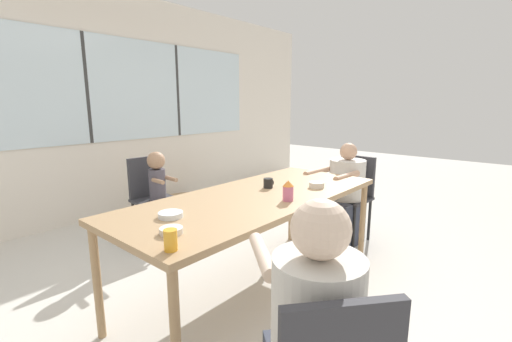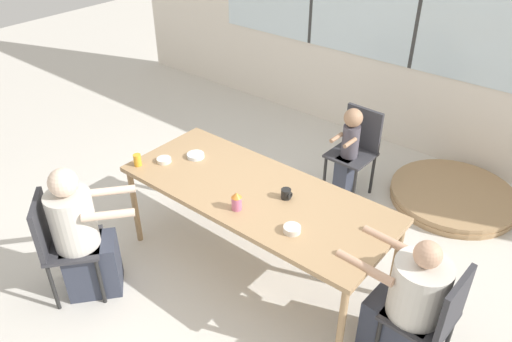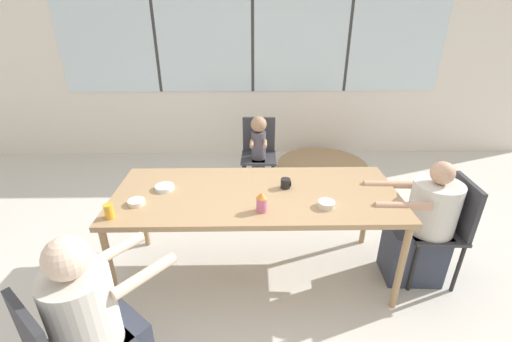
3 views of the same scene
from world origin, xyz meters
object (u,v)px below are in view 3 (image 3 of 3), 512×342
at_px(chair_for_toddler, 259,148).
at_px(folded_table_stack, 322,168).
at_px(bowl_cereal, 165,187).
at_px(person_toddler, 259,157).
at_px(sippy_cup, 262,202).
at_px(person_man_blue_shirt, 97,333).
at_px(juice_glass, 109,211).
at_px(coffee_mug, 286,183).
at_px(person_woman_green_shirt, 422,230).
at_px(bowl_fruit, 136,202).
at_px(bowl_white_shallow, 326,204).
at_px(chair_for_woman_green_shirt, 447,222).

relative_size(chair_for_toddler, folded_table_stack, 0.74).
bearing_deg(bowl_cereal, person_toddler, 59.33).
bearing_deg(sippy_cup, person_man_blue_shirt, -139.85).
xyz_separation_m(chair_for_toddler, folded_table_stack, (0.88, 0.46, -0.48)).
height_order(person_toddler, juice_glass, person_toddler).
xyz_separation_m(person_toddler, coffee_mug, (0.18, -1.26, 0.32)).
xyz_separation_m(chair_for_toddler, person_toddler, (-0.01, -0.15, -0.05)).
xyz_separation_m(person_woman_green_shirt, bowl_fruit, (-2.16, -0.09, 0.33)).
bearing_deg(person_woman_green_shirt, person_man_blue_shirt, 116.37).
xyz_separation_m(chair_for_toddler, sippy_cup, (-0.02, -1.74, 0.31)).
distance_m(coffee_mug, juice_glass, 1.27).
xyz_separation_m(person_toddler, bowl_white_shallow, (0.44, -1.55, 0.31)).
relative_size(bowl_white_shallow, bowl_fruit, 0.99).
height_order(sippy_cup, folded_table_stack, sippy_cup).
bearing_deg(bowl_cereal, person_woman_green_shirt, -3.52).
xyz_separation_m(chair_for_toddler, bowl_fruit, (-0.91, -1.64, 0.25)).
bearing_deg(chair_for_woman_green_shirt, person_woman_green_shirt, 90.00).
height_order(chair_for_woman_green_shirt, person_toddler, person_toddler).
distance_m(person_woman_green_shirt, bowl_white_shallow, 0.90).
relative_size(chair_for_woman_green_shirt, sippy_cup, 6.21).
distance_m(person_woman_green_shirt, person_toddler, 1.88).
xyz_separation_m(person_toddler, bowl_cereal, (-0.75, -1.27, 0.30)).
relative_size(chair_for_toddler, coffee_mug, 10.99).
relative_size(person_woman_green_shirt, bowl_white_shallow, 8.69).
relative_size(person_woman_green_shirt, person_toddler, 1.08).
bearing_deg(bowl_fruit, chair_for_toddler, 60.92).
xyz_separation_m(chair_for_toddler, person_woman_green_shirt, (1.25, -1.55, -0.08)).
xyz_separation_m(coffee_mug, bowl_cereal, (-0.93, -0.01, -0.02)).
bearing_deg(chair_for_toddler, sippy_cup, 91.46).
distance_m(chair_for_woman_green_shirt, person_woman_green_shirt, 0.19).
xyz_separation_m(person_man_blue_shirt, bowl_cereal, (0.15, 1.07, 0.29)).
xyz_separation_m(person_woman_green_shirt, sippy_cup, (-1.27, -0.20, 0.39)).
height_order(chair_for_woman_green_shirt, chair_for_toddler, same).
bearing_deg(chair_for_toddler, coffee_mug, 99.25).
xyz_separation_m(coffee_mug, bowl_fruit, (-1.09, -0.23, -0.02)).
bearing_deg(person_man_blue_shirt, bowl_cereal, 122.38).
relative_size(person_man_blue_shirt, bowl_fruit, 9.32).
relative_size(person_man_blue_shirt, person_toddler, 1.17).
bearing_deg(bowl_fruit, juice_glass, -126.02).
distance_m(person_woman_green_shirt, bowl_cereal, 2.04).
relative_size(chair_for_woman_green_shirt, person_woman_green_shirt, 0.85).
bearing_deg(coffee_mug, folded_table_stack, 69.42).
bearing_deg(sippy_cup, person_woman_green_shirt, 8.86).
distance_m(person_woman_green_shirt, bowl_fruit, 2.19).
bearing_deg(coffee_mug, bowl_white_shallow, -47.95).
distance_m(sippy_cup, folded_table_stack, 2.50).
distance_m(person_toddler, folded_table_stack, 1.15).
bearing_deg(bowl_cereal, sippy_cup, -23.61).
bearing_deg(chair_for_woman_green_shirt, bowl_cereal, 89.29).
relative_size(chair_for_toddler, juice_glass, 8.88).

